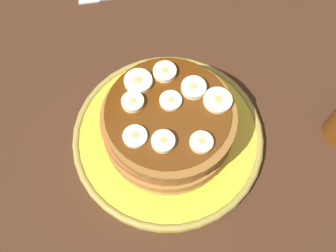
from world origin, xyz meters
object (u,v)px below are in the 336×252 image
(banana_slice_4, at_px, (201,143))
(banana_slice_7, at_px, (133,102))
(plate, at_px, (168,136))
(banana_slice_1, at_px, (218,101))
(banana_slice_5, at_px, (163,142))
(banana_slice_3, at_px, (138,82))
(banana_slice_8, at_px, (194,88))
(banana_slice_6, at_px, (165,72))
(banana_slice_0, at_px, (171,101))
(pancake_stack, at_px, (167,125))
(banana_slice_2, at_px, (135,137))

(banana_slice_4, relative_size, banana_slice_7, 1.00)
(plate, height_order, banana_slice_1, banana_slice_1)
(banana_slice_1, distance_m, banana_slice_5, 0.09)
(banana_slice_3, xyz_separation_m, banana_slice_8, (-0.04, -0.05, 0.00))
(banana_slice_6, xyz_separation_m, banana_slice_8, (-0.04, -0.02, 0.00))
(banana_slice_4, distance_m, banana_slice_6, 0.10)
(banana_slice_0, height_order, banana_slice_8, banana_slice_8)
(plate, distance_m, banana_slice_7, 0.09)
(banana_slice_1, xyz_separation_m, banana_slice_8, (0.03, 0.02, 0.00))
(banana_slice_5, bearing_deg, banana_slice_7, 6.13)
(plate, relative_size, banana_slice_1, 7.43)
(pancake_stack, xyz_separation_m, banana_slice_0, (0.01, -0.01, 0.04))
(banana_slice_1, relative_size, banana_slice_4, 1.28)
(banana_slice_3, bearing_deg, banana_slice_7, 139.88)
(banana_slice_4, bearing_deg, pancake_stack, 14.07)
(banana_slice_5, bearing_deg, banana_slice_1, -79.55)
(banana_slice_0, bearing_deg, pancake_stack, 134.99)
(plate, distance_m, banana_slice_6, 0.09)
(banana_slice_0, distance_m, banana_slice_2, 0.06)
(banana_slice_5, bearing_deg, pancake_stack, -36.14)
(banana_slice_7, height_order, banana_slice_8, same)
(banana_slice_7, relative_size, banana_slice_8, 0.89)
(plate, xyz_separation_m, banana_slice_2, (-0.01, 0.05, 0.08))
(pancake_stack, bearing_deg, banana_slice_8, -75.23)
(banana_slice_1, bearing_deg, pancake_stack, 73.90)
(banana_slice_3, distance_m, banana_slice_8, 0.07)
(pancake_stack, height_order, banana_slice_5, banana_slice_5)
(plate, xyz_separation_m, banana_slice_1, (-0.02, -0.06, 0.08))
(banana_slice_3, bearing_deg, banana_slice_5, 171.67)
(banana_slice_2, bearing_deg, banana_slice_3, -30.35)
(pancake_stack, relative_size, banana_slice_8, 5.75)
(banana_slice_0, bearing_deg, banana_slice_2, 109.51)
(plate, xyz_separation_m, pancake_stack, (-0.00, 0.00, 0.04))
(banana_slice_1, distance_m, banana_slice_6, 0.08)
(banana_slice_3, relative_size, banana_slice_4, 1.28)
(pancake_stack, bearing_deg, banana_slice_4, -165.93)
(plate, relative_size, banana_slice_3, 7.41)
(banana_slice_2, xyz_separation_m, banana_slice_3, (0.06, -0.04, 0.00))
(banana_slice_2, bearing_deg, banana_slice_6, -50.48)
(banana_slice_4, relative_size, banana_slice_8, 0.88)
(pancake_stack, relative_size, banana_slice_7, 6.49)
(banana_slice_1, bearing_deg, banana_slice_2, 86.56)
(banana_slice_3, distance_m, banana_slice_5, 0.09)
(banana_slice_0, height_order, banana_slice_3, banana_slice_3)
(pancake_stack, relative_size, banana_slice_6, 6.05)
(banana_slice_0, xyz_separation_m, banana_slice_5, (-0.04, 0.03, 0.00))
(pancake_stack, bearing_deg, banana_slice_0, -45.01)
(pancake_stack, bearing_deg, banana_slice_5, 143.86)
(banana_slice_1, relative_size, banana_slice_3, 1.00)
(banana_slice_3, bearing_deg, banana_slice_1, -134.80)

